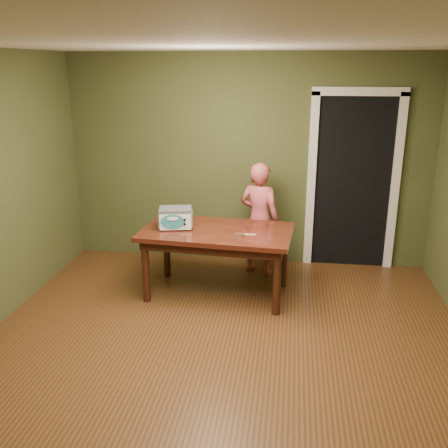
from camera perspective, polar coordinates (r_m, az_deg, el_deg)
name	(u,v)px	position (r m, az deg, el deg)	size (l,w,h in m)	color
floor	(217,366)	(4.41, -0.76, -15.94)	(5.00, 5.00, 0.00)	#583719
room_shell	(216,169)	(3.74, -0.87, 6.35)	(4.52, 5.02, 2.61)	#444D29
doorway	(350,178)	(6.60, 14.21, 5.07)	(1.10, 0.66, 2.25)	black
dining_table	(217,238)	(5.40, -0.81, -1.65)	(1.66, 1.02, 0.75)	#330F0B
toy_oven	(176,217)	(5.41, -5.56, 0.78)	(0.40, 0.31, 0.23)	#4C4F54
baking_pan	(240,235)	(5.18, 1.80, -1.22)	(0.10, 0.10, 0.02)	silver
spatula	(247,234)	(5.21, 2.67, -1.20)	(0.18, 0.03, 0.01)	#F1C569
child	(259,219)	(5.97, 4.06, 0.58)	(0.50, 0.33, 1.37)	#BF4E53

